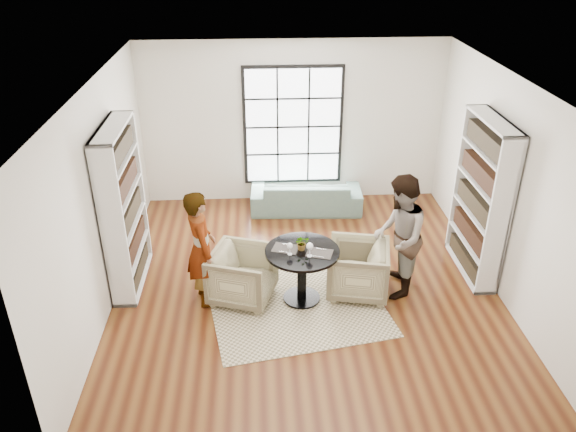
{
  "coord_description": "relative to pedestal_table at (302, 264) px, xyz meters",
  "views": [
    {
      "loc": [
        -0.67,
        -6.83,
        4.78
      ],
      "look_at": [
        -0.24,
        0.4,
        0.95
      ],
      "focal_mm": 35.0,
      "sensor_mm": 36.0,
      "label": 1
    }
  ],
  "objects": [
    {
      "name": "flower_centerpiece",
      "position": [
        -0.0,
        0.02,
        0.33
      ],
      "size": [
        0.21,
        0.19,
        0.21
      ],
      "primitive_type": "imported",
      "rotation": [
        0.0,
        0.0,
        0.17
      ],
      "color": "gray",
      "rests_on": "pedestal_table"
    },
    {
      "name": "wine_glass_left",
      "position": [
        -0.18,
        -0.09,
        0.35
      ],
      "size": [
        0.08,
        0.08,
        0.18
      ],
      "color": "silver",
      "rests_on": "pedestal_table"
    },
    {
      "name": "placemat_right",
      "position": [
        0.23,
        -0.09,
        0.23
      ],
      "size": [
        0.4,
        0.35,
        0.01
      ],
      "primitive_type": "cube",
      "rotation": [
        0.0,
        0.0,
        -0.31
      ],
      "color": "#282522",
      "rests_on": "pedestal_table"
    },
    {
      "name": "person_left",
      "position": [
        -1.37,
        0.08,
        0.26
      ],
      "size": [
        0.56,
        0.7,
        1.69
      ],
      "primitive_type": "imported",
      "rotation": [
        0.0,
        0.0,
        1.85
      ],
      "color": "gray",
      "rests_on": "ground"
    },
    {
      "name": "sofa",
      "position": [
        0.3,
        2.79,
        -0.29
      ],
      "size": [
        2.05,
        0.89,
        0.59
      ],
      "primitive_type": "imported",
      "rotation": [
        0.0,
        0.0,
        3.09
      ],
      "color": "gray",
      "rests_on": "ground"
    },
    {
      "name": "person_right",
      "position": [
        1.35,
        0.13,
        0.31
      ],
      "size": [
        0.86,
        1.0,
        1.8
      ],
      "primitive_type": "imported",
      "rotation": [
        0.0,
        0.0,
        -1.79
      ],
      "color": "gray",
      "rests_on": "ground"
    },
    {
      "name": "rug",
      "position": [
        -0.11,
        0.04,
        -0.58
      ],
      "size": [
        2.74,
        2.74,
        0.01
      ],
      "primitive_type": "cube",
      "rotation": [
        0.0,
        0.0,
        0.18
      ],
      "color": "beige",
      "rests_on": "ground"
    },
    {
      "name": "pedestal_table",
      "position": [
        0.0,
        0.0,
        0.0
      ],
      "size": [
        1.02,
        1.02,
        0.81
      ],
      "rotation": [
        0.0,
        0.0,
        -0.31
      ],
      "color": "black",
      "rests_on": "ground"
    },
    {
      "name": "placemat_left",
      "position": [
        -0.23,
        0.06,
        0.23
      ],
      "size": [
        0.4,
        0.35,
        0.01
      ],
      "primitive_type": "cube",
      "rotation": [
        0.0,
        0.0,
        -0.31
      ],
      "color": "#282522",
      "rests_on": "pedestal_table"
    },
    {
      "name": "armchair_right",
      "position": [
        0.8,
        0.13,
        -0.2
      ],
      "size": [
        1.0,
        0.98,
        0.78
      ],
      "primitive_type": "imported",
      "rotation": [
        0.0,
        0.0,
        -1.77
      ],
      "color": "tan",
      "rests_on": "ground"
    },
    {
      "name": "room_shell",
      "position": [
        0.09,
        0.88,
        0.67
      ],
      "size": [
        6.0,
        6.01,
        6.0
      ],
      "color": "silver",
      "rests_on": "ground"
    },
    {
      "name": "ground",
      "position": [
        0.09,
        0.34,
        -0.59
      ],
      "size": [
        6.0,
        6.0,
        0.0
      ],
      "primitive_type": "plane",
      "color": "brown"
    },
    {
      "name": "wine_glass_right",
      "position": [
        0.08,
        -0.16,
        0.37
      ],
      "size": [
        0.09,
        0.09,
        0.2
      ],
      "color": "silver",
      "rests_on": "pedestal_table"
    },
    {
      "name": "cutlery_left",
      "position": [
        -0.23,
        0.06,
        0.24
      ],
      "size": [
        0.2,
        0.25,
        0.01
      ],
      "primitive_type": null,
      "rotation": [
        0.0,
        0.0,
        -0.31
      ],
      "color": "silver",
      "rests_on": "placemat_left"
    },
    {
      "name": "cutlery_right",
      "position": [
        0.23,
        -0.09,
        0.24
      ],
      "size": [
        0.2,
        0.25,
        0.01
      ],
      "primitive_type": null,
      "rotation": [
        0.0,
        0.0,
        -0.31
      ],
      "color": "silver",
      "rests_on": "placemat_right"
    },
    {
      "name": "armchair_left",
      "position": [
        -0.82,
        0.08,
        -0.2
      ],
      "size": [
        1.07,
        1.05,
        0.77
      ],
      "primitive_type": "imported",
      "rotation": [
        0.0,
        0.0,
        1.25
      ],
      "color": "tan",
      "rests_on": "ground"
    }
  ]
}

